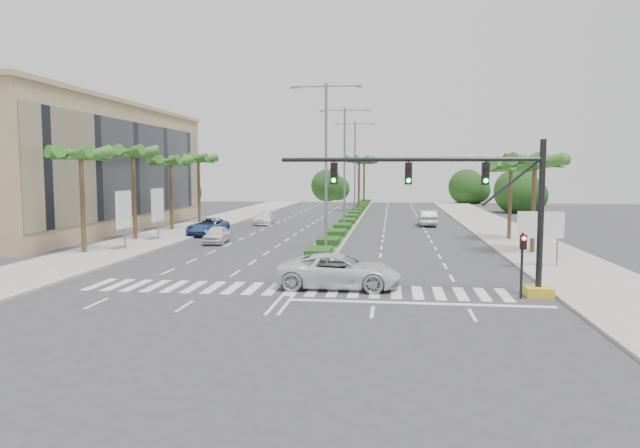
# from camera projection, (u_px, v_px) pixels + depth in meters

# --- Properties ---
(ground) EXTENTS (160.00, 160.00, 0.00)m
(ground) POSITION_uv_depth(u_px,v_px,m) (293.00, 290.00, 27.76)
(ground) COLOR #333335
(ground) RESTS_ON ground
(footpath_right) EXTENTS (6.00, 120.00, 0.15)m
(footpath_right) POSITION_uv_depth(u_px,v_px,m) (523.00, 243.00, 45.61)
(footpath_right) COLOR gray
(footpath_right) RESTS_ON ground
(footpath_left) EXTENTS (6.00, 120.00, 0.15)m
(footpath_left) POSITION_uv_depth(u_px,v_px,m) (160.00, 237.00, 49.42)
(footpath_left) COLOR gray
(footpath_left) RESTS_ON ground
(median) EXTENTS (2.20, 75.00, 0.20)m
(median) POSITION_uv_depth(u_px,v_px,m) (354.00, 216.00, 72.21)
(median) COLOR gray
(median) RESTS_ON ground
(median_grass) EXTENTS (1.80, 75.00, 0.04)m
(median_grass) POSITION_uv_depth(u_px,v_px,m) (354.00, 215.00, 72.20)
(median_grass) COLOR #366021
(median_grass) RESTS_ON median
(building) EXTENTS (12.00, 36.00, 12.00)m
(building) POSITION_uv_depth(u_px,v_px,m) (78.00, 169.00, 56.15)
(building) COLOR tan
(building) RESTS_ON ground
(signal_gantry) EXTENTS (12.60, 1.20, 7.20)m
(signal_gantry) POSITION_uv_depth(u_px,v_px,m) (490.00, 221.00, 26.29)
(signal_gantry) COLOR gold
(signal_gantry) RESTS_ON ground
(pedestrian_signal) EXTENTS (0.28, 0.36, 3.00)m
(pedestrian_signal) POSITION_uv_depth(u_px,v_px,m) (523.00, 254.00, 25.58)
(pedestrian_signal) COLOR black
(pedestrian_signal) RESTS_ON ground
(direction_sign) EXTENTS (2.70, 0.11, 3.40)m
(direction_sign) POSITION_uv_depth(u_px,v_px,m) (540.00, 227.00, 33.74)
(direction_sign) COLOR slate
(direction_sign) RESTS_ON ground
(billboard_near) EXTENTS (0.18, 2.10, 4.35)m
(billboard_near) POSITION_uv_depth(u_px,v_px,m) (124.00, 210.00, 41.16)
(billboard_near) COLOR slate
(billboard_near) RESTS_ON ground
(billboard_far) EXTENTS (0.18, 2.10, 4.35)m
(billboard_far) POSITION_uv_depth(u_px,v_px,m) (158.00, 205.00, 47.09)
(billboard_far) COLOR slate
(billboard_far) RESTS_ON ground
(palm_left_near) EXTENTS (4.57, 4.68, 7.55)m
(palm_left_near) POSITION_uv_depth(u_px,v_px,m) (81.00, 158.00, 39.10)
(palm_left_near) COLOR brown
(palm_left_near) RESTS_ON ground
(palm_left_mid) EXTENTS (4.57, 4.68, 7.95)m
(palm_left_mid) POSITION_uv_depth(u_px,v_px,m) (133.00, 155.00, 46.96)
(palm_left_mid) COLOR brown
(palm_left_mid) RESTS_ON ground
(palm_left_far) EXTENTS (4.57, 4.68, 7.35)m
(palm_left_far) POSITION_uv_depth(u_px,v_px,m) (171.00, 164.00, 54.92)
(palm_left_far) COLOR brown
(palm_left_far) RESTS_ON ground
(palm_left_end) EXTENTS (4.57, 4.68, 7.75)m
(palm_left_end) POSITION_uv_depth(u_px,v_px,m) (198.00, 161.00, 62.79)
(palm_left_end) COLOR brown
(palm_left_end) RESTS_ON ground
(palm_right_near) EXTENTS (4.57, 4.68, 7.05)m
(palm_right_near) POSITION_uv_depth(u_px,v_px,m) (535.00, 165.00, 39.21)
(palm_right_near) COLOR brown
(palm_right_near) RESTS_ON ground
(palm_right_far) EXTENTS (4.57, 4.68, 6.75)m
(palm_right_far) POSITION_uv_depth(u_px,v_px,m) (511.00, 170.00, 47.14)
(palm_right_far) COLOR brown
(palm_right_far) RESTS_ON ground
(palm_median_a) EXTENTS (4.57, 4.68, 8.05)m
(palm_median_a) POSITION_uv_depth(u_px,v_px,m) (359.00, 162.00, 81.44)
(palm_median_a) COLOR brown
(palm_median_a) RESTS_ON ground
(palm_median_b) EXTENTS (4.57, 4.68, 8.05)m
(palm_median_b) POSITION_uv_depth(u_px,v_px,m) (364.00, 163.00, 96.26)
(palm_median_b) COLOR brown
(palm_median_b) RESTS_ON ground
(streetlight_near) EXTENTS (5.10, 0.25, 12.00)m
(streetlight_near) POSITION_uv_depth(u_px,v_px,m) (326.00, 157.00, 40.97)
(streetlight_near) COLOR slate
(streetlight_near) RESTS_ON ground
(streetlight_mid) EXTENTS (5.10, 0.25, 12.00)m
(streetlight_mid) POSITION_uv_depth(u_px,v_px,m) (345.00, 161.00, 56.78)
(streetlight_mid) COLOR slate
(streetlight_mid) RESTS_ON ground
(streetlight_far) EXTENTS (5.10, 0.25, 12.00)m
(streetlight_far) POSITION_uv_depth(u_px,v_px,m) (355.00, 163.00, 72.58)
(streetlight_far) COLOR slate
(streetlight_far) RESTS_ON ground
(car_parked_a) EXTENTS (1.89, 4.15, 1.38)m
(car_parked_a) POSITION_uv_depth(u_px,v_px,m) (217.00, 235.00, 45.71)
(car_parked_a) COLOR silver
(car_parked_a) RESTS_ON ground
(car_parked_b) EXTENTS (1.72, 3.97, 1.27)m
(car_parked_b) POSITION_uv_depth(u_px,v_px,m) (210.00, 228.00, 52.16)
(car_parked_b) COLOR #A3A3A7
(car_parked_b) RESTS_ON ground
(car_parked_c) EXTENTS (2.81, 5.65, 1.54)m
(car_parked_c) POSITION_uv_depth(u_px,v_px,m) (208.00, 227.00, 51.60)
(car_parked_c) COLOR #2C4C87
(car_parked_c) RESTS_ON ground
(car_parked_d) EXTENTS (2.37, 4.91, 1.38)m
(car_parked_d) POSITION_uv_depth(u_px,v_px,m) (264.00, 218.00, 62.20)
(car_parked_d) COLOR white
(car_parked_d) RESTS_ON ground
(car_crossing) EXTENTS (6.15, 2.90, 1.70)m
(car_crossing) POSITION_uv_depth(u_px,v_px,m) (339.00, 271.00, 28.13)
(car_crossing) COLOR silver
(car_crossing) RESTS_ON ground
(car_right) EXTENTS (1.80, 5.03, 1.65)m
(car_right) POSITION_uv_depth(u_px,v_px,m) (427.00, 218.00, 60.55)
(car_right) COLOR #A7A7AC
(car_right) RESTS_ON ground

